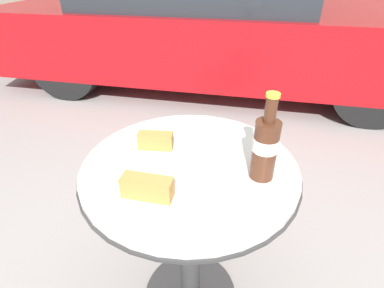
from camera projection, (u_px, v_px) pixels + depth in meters
bistro_table at (190, 207)px, 1.02m from camera, size 0.67×0.67×0.71m
cola_bottle_left at (265, 146)px, 0.81m from camera, size 0.07×0.07×0.26m
drinking_glass at (194, 153)px, 0.84m from camera, size 0.08×0.08×0.16m
lunch_plate_near at (147, 196)px, 0.77m from camera, size 0.21×0.21×0.07m
lunch_plate_far at (157, 146)px, 0.97m from camera, size 0.20×0.20×0.07m
parked_car at (214, 23)px, 3.18m from camera, size 4.55×1.76×1.35m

